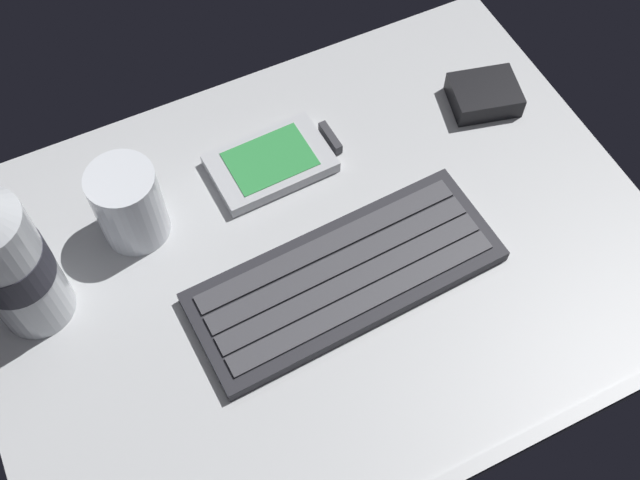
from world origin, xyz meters
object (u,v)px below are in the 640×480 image
object	(u,v)px
water_bottle	(6,259)
charger_block	(484,95)
keyboard	(345,276)
juice_cup	(130,206)
handheld_device	(276,161)

from	to	relation	value
water_bottle	charger_block	world-z (taller)	water_bottle
keyboard	juice_cup	distance (cm)	21.04
juice_cup	charger_block	world-z (taller)	juice_cup
keyboard	charger_block	xyz separation A→B (cm)	(22.94, 12.78, 0.39)
keyboard	handheld_device	world-z (taller)	keyboard
juice_cup	charger_block	bearing A→B (deg)	-1.59
handheld_device	charger_block	distance (cm)	23.37
keyboard	water_bottle	world-z (taller)	water_bottle
keyboard	juice_cup	xyz separation A→B (cm)	(-15.54, 13.84, 3.10)
juice_cup	handheld_device	bearing A→B (deg)	3.83
keyboard	charger_block	size ratio (longest dim) A/B	4.22
handheld_device	water_bottle	distance (cm)	27.80
handheld_device	juice_cup	size ratio (longest dim) A/B	1.53
juice_cup	charger_block	xyz separation A→B (cm)	(38.47, -1.07, -2.71)
handheld_device	charger_block	world-z (taller)	charger_block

